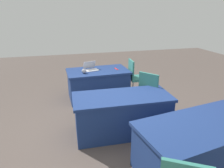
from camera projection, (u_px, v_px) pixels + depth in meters
The scene contains 9 objects.
ground_plane at pixel (111, 128), 3.86m from camera, with size 14.40×14.40×0.00m, color #4C423D.
table_foreground at pixel (98, 84), 5.14m from camera, with size 1.53×0.91×0.72m.
table_mid_left at pixel (202, 145), 2.80m from camera, with size 1.98×1.14×0.72m.
table_mid_right at pixel (122, 114), 3.65m from camera, with size 1.75×0.82×0.72m.
chair_near_front at pixel (136, 76), 5.16m from camera, with size 0.47×0.47×0.96m.
chair_tucked_right at pixel (151, 91), 4.17m from camera, with size 0.62×0.62×0.97m.
laptop_silver at pixel (91, 68), 5.03m from camera, with size 0.38×0.36×0.21m.
yarn_ball at pixel (84, 71), 4.76m from camera, with size 0.11×0.11×0.11m, color gray.
scissors_red at pixel (116, 69), 5.12m from camera, with size 0.18×0.04×0.01m, color red.
Camera 1 is at (0.82, 3.23, 2.13)m, focal length 32.46 mm.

